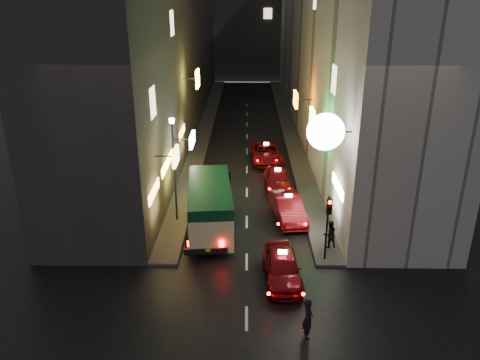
{
  "coord_description": "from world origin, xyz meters",
  "views": [
    {
      "loc": [
        -0.04,
        -12.22,
        12.85
      ],
      "look_at": [
        -0.41,
        13.0,
        2.72
      ],
      "focal_mm": 35.0,
      "sensor_mm": 36.0,
      "label": 1
    }
  ],
  "objects_px": {
    "pedestrian_crossing": "(308,316)",
    "lamp_post": "(174,164)",
    "taxi_near": "(282,264)",
    "minibus": "(210,202)",
    "traffic_light": "(328,216)"
  },
  "relations": [
    {
      "from": "minibus",
      "to": "traffic_light",
      "type": "height_order",
      "value": "traffic_light"
    },
    {
      "from": "traffic_light",
      "to": "pedestrian_crossing",
      "type": "bearing_deg",
      "value": -105.77
    },
    {
      "from": "pedestrian_crossing",
      "to": "lamp_post",
      "type": "bearing_deg",
      "value": 32.53
    },
    {
      "from": "pedestrian_crossing",
      "to": "lamp_post",
      "type": "distance_m",
      "value": 12.37
    },
    {
      "from": "minibus",
      "to": "pedestrian_crossing",
      "type": "relative_size",
      "value": 3.38
    },
    {
      "from": "minibus",
      "to": "pedestrian_crossing",
      "type": "xyz_separation_m",
      "value": [
        4.53,
        -8.93,
        -0.79
      ]
    },
    {
      "from": "taxi_near",
      "to": "lamp_post",
      "type": "xyz_separation_m",
      "value": [
        -5.89,
        6.06,
        2.89
      ]
    },
    {
      "from": "minibus",
      "to": "pedestrian_crossing",
      "type": "bearing_deg",
      "value": -63.09
    },
    {
      "from": "minibus",
      "to": "lamp_post",
      "type": "height_order",
      "value": "lamp_post"
    },
    {
      "from": "traffic_light",
      "to": "taxi_near",
      "type": "bearing_deg",
      "value": -146.5
    },
    {
      "from": "pedestrian_crossing",
      "to": "traffic_light",
      "type": "xyz_separation_m",
      "value": [
        1.57,
        5.55,
        1.67
      ]
    },
    {
      "from": "taxi_near",
      "to": "pedestrian_crossing",
      "type": "relative_size",
      "value": 2.63
    },
    {
      "from": "taxi_near",
      "to": "pedestrian_crossing",
      "type": "bearing_deg",
      "value": -79.52
    },
    {
      "from": "taxi_near",
      "to": "pedestrian_crossing",
      "type": "xyz_separation_m",
      "value": [
        0.74,
        -4.02,
        0.18
      ]
    },
    {
      "from": "minibus",
      "to": "pedestrian_crossing",
      "type": "height_order",
      "value": "minibus"
    }
  ]
}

